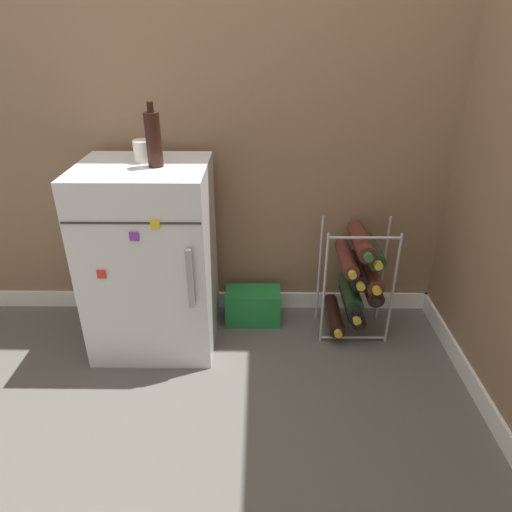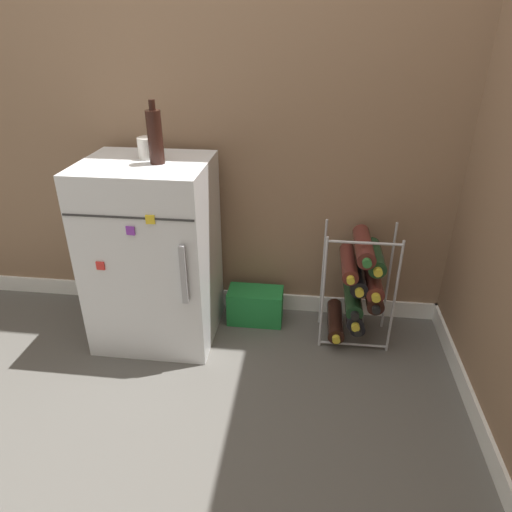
# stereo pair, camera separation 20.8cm
# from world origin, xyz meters

# --- Properties ---
(ground_plane) EXTENTS (14.00, 14.00, 0.00)m
(ground_plane) POSITION_xyz_m (0.00, 0.00, 0.00)
(ground_plane) COLOR #56544F
(wall_back) EXTENTS (6.99, 0.07, 2.50)m
(wall_back) POSITION_xyz_m (0.00, 0.63, 1.24)
(wall_back) COLOR #84664C
(wall_back) RESTS_ON ground_plane
(mini_fridge) EXTENTS (0.55, 0.49, 0.86)m
(mini_fridge) POSITION_xyz_m (-0.39, 0.32, 0.43)
(mini_fridge) COLOR silver
(mini_fridge) RESTS_ON ground_plane
(wine_rack) EXTENTS (0.33, 0.33, 0.57)m
(wine_rack) POSITION_xyz_m (0.56, 0.39, 0.29)
(wine_rack) COLOR #B2B2B7
(wine_rack) RESTS_ON ground_plane
(soda_box) EXTENTS (0.28, 0.15, 0.18)m
(soda_box) POSITION_xyz_m (0.06, 0.47, 0.09)
(soda_box) COLOR #1E7F38
(soda_box) RESTS_ON ground_plane
(fridge_top_cup) EXTENTS (0.09, 0.09, 0.09)m
(fridge_top_cup) POSITION_xyz_m (-0.39, 0.38, 0.91)
(fridge_top_cup) COLOR silver
(fridge_top_cup) RESTS_ON mini_fridge
(fridge_top_bottle) EXTENTS (0.06, 0.06, 0.25)m
(fridge_top_bottle) POSITION_xyz_m (-0.32, 0.31, 0.98)
(fridge_top_bottle) COLOR black
(fridge_top_bottle) RESTS_ON mini_fridge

